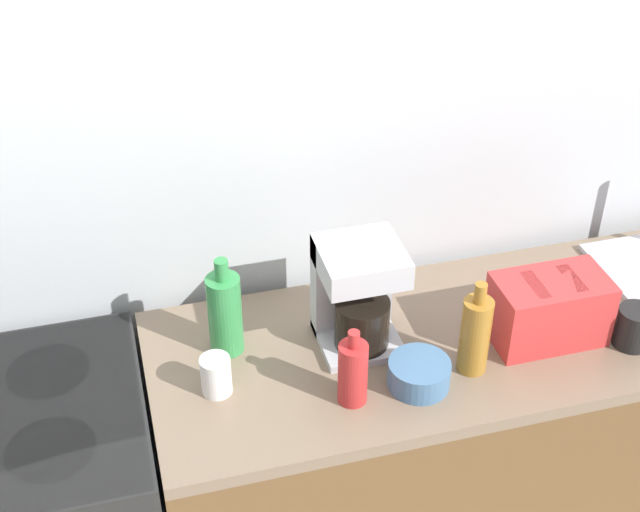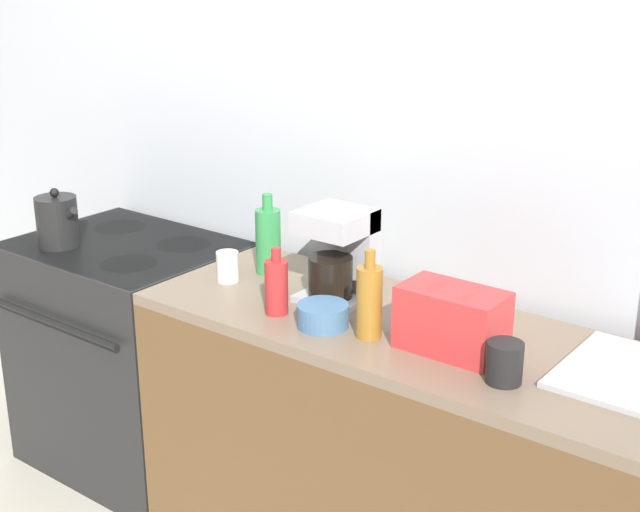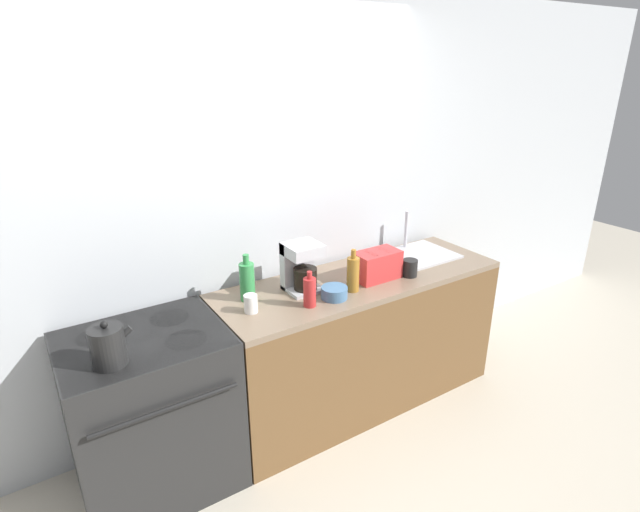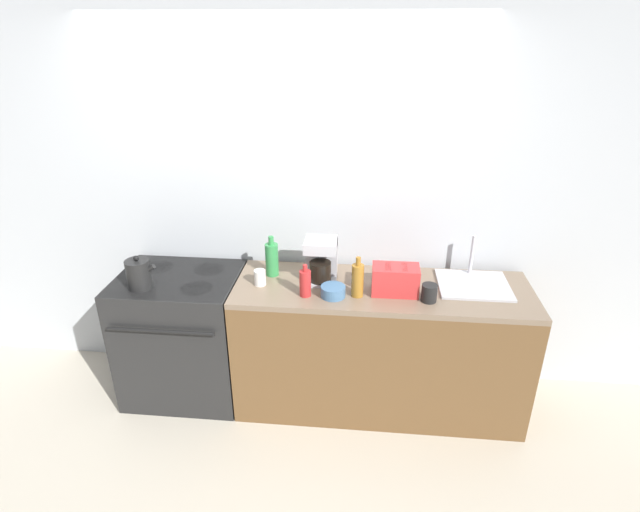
{
  "view_description": "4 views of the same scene",
  "coord_description": "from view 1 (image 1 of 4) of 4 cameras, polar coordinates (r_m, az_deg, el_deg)",
  "views": [
    {
      "loc": [
        -0.28,
        -1.3,
        2.41
      ],
      "look_at": [
        0.18,
        0.39,
        1.17
      ],
      "focal_mm": 50.0,
      "sensor_mm": 36.0,
      "label": 1
    },
    {
      "loc": [
        1.81,
        -1.73,
        1.95
      ],
      "look_at": [
        0.23,
        0.33,
        1.05
      ],
      "focal_mm": 50.0,
      "sensor_mm": 36.0,
      "label": 2
    },
    {
      "loc": [
        -1.11,
        -1.95,
        2.18
      ],
      "look_at": [
        0.38,
        0.34,
        1.1
      ],
      "focal_mm": 28.0,
      "sensor_mm": 36.0,
      "label": 3
    },
    {
      "loc": [
        0.55,
        -2.5,
        2.41
      ],
      "look_at": [
        0.27,
        0.32,
        1.1
      ],
      "focal_mm": 28.0,
      "sensor_mm": 36.0,
      "label": 4
    }
  ],
  "objects": [
    {
      "name": "cup_white",
      "position": [
        2.15,
        -6.67,
        -7.59
      ],
      "size": [
        0.07,
        0.07,
        0.1
      ],
      "color": "white",
      "rests_on": "counter_block"
    },
    {
      "name": "bottle_red",
      "position": [
        2.09,
        2.11,
        -7.43
      ],
      "size": [
        0.07,
        0.07,
        0.21
      ],
      "color": "#B72828",
      "rests_on": "counter_block"
    },
    {
      "name": "counter_block",
      "position": [
        2.71,
        10.76,
        -11.77
      ],
      "size": [
        1.89,
        0.62,
        0.91
      ],
      "color": "brown",
      "rests_on": "ground_plane"
    },
    {
      "name": "cup_black",
      "position": [
        2.4,
        19.46,
        -4.31
      ],
      "size": [
        0.09,
        0.09,
        0.11
      ],
      "color": "black",
      "rests_on": "counter_block"
    },
    {
      "name": "wall_back",
      "position": [
        2.3,
        -6.32,
        6.19
      ],
      "size": [
        8.0,
        0.05,
        2.6
      ],
      "color": "silver",
      "rests_on": "ground_plane"
    },
    {
      "name": "coffee_maker",
      "position": [
        2.22,
        2.41,
        -2.26
      ],
      "size": [
        0.2,
        0.2,
        0.29
      ],
      "color": "#B7B7BC",
      "rests_on": "counter_block"
    },
    {
      "name": "bottle_amber",
      "position": [
        2.19,
        9.89,
        -4.94
      ],
      "size": [
        0.07,
        0.07,
        0.26
      ],
      "color": "#9E6B23",
      "rests_on": "counter_block"
    },
    {
      "name": "bowl",
      "position": [
        2.17,
        6.36,
        -7.5
      ],
      "size": [
        0.15,
        0.15,
        0.07
      ],
      "color": "teal",
      "rests_on": "counter_block"
    },
    {
      "name": "toaster",
      "position": [
        2.33,
        14.43,
        -3.3
      ],
      "size": [
        0.29,
        0.16,
        0.18
      ],
      "color": "red",
      "rests_on": "counter_block"
    },
    {
      "name": "bottle_green",
      "position": [
        2.22,
        -6.11,
        -3.64
      ],
      "size": [
        0.09,
        0.09,
        0.27
      ],
      "color": "#338C47",
      "rests_on": "counter_block"
    }
  ]
}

